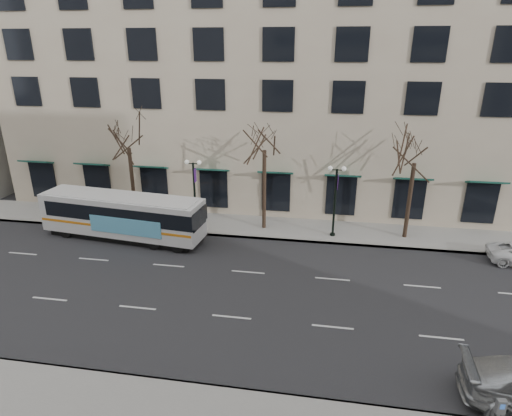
% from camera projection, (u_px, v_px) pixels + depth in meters
% --- Properties ---
extents(ground, '(160.00, 160.00, 0.00)m').
position_uv_depth(ground, '(241.00, 293.00, 23.53)').
color(ground, black).
rests_on(ground, ground).
extents(sidewalk_far, '(80.00, 4.00, 0.15)m').
position_uv_depth(sidewalk_far, '(332.00, 232.00, 31.04)').
color(sidewalk_far, gray).
rests_on(sidewalk_far, ground).
extents(building_hotel, '(40.00, 20.00, 24.00)m').
position_uv_depth(building_hotel, '(263.00, 54.00, 38.92)').
color(building_hotel, tan).
rests_on(building_hotel, ground).
extents(tree_far_left, '(3.60, 3.60, 8.34)m').
position_uv_depth(tree_far_left, '(127.00, 135.00, 30.78)').
color(tree_far_left, black).
rests_on(tree_far_left, ground).
extents(tree_far_mid, '(3.60, 3.60, 8.55)m').
position_uv_depth(tree_far_mid, '(265.00, 137.00, 29.19)').
color(tree_far_mid, black).
rests_on(tree_far_mid, ground).
extents(tree_far_right, '(3.60, 3.60, 8.06)m').
position_uv_depth(tree_far_right, '(416.00, 149.00, 27.83)').
color(tree_far_right, black).
rests_on(tree_far_right, ground).
extents(lamp_post_left, '(1.22, 0.45, 5.21)m').
position_uv_depth(lamp_post_left, '(195.00, 191.00, 30.80)').
color(lamp_post_left, black).
rests_on(lamp_post_left, ground).
extents(lamp_post_right, '(1.22, 0.45, 5.21)m').
position_uv_depth(lamp_post_right, '(335.00, 198.00, 29.28)').
color(lamp_post_right, black).
rests_on(lamp_post_right, ground).
extents(city_bus, '(11.80, 3.83, 3.14)m').
position_uv_depth(city_bus, '(123.00, 215.00, 29.64)').
color(city_bus, silver).
rests_on(city_bus, ground).
extents(pay_station, '(0.32, 0.23, 1.42)m').
position_uv_depth(pay_station, '(500.00, 409.00, 14.51)').
color(pay_station, gray).
rests_on(pay_station, sidewalk_near).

